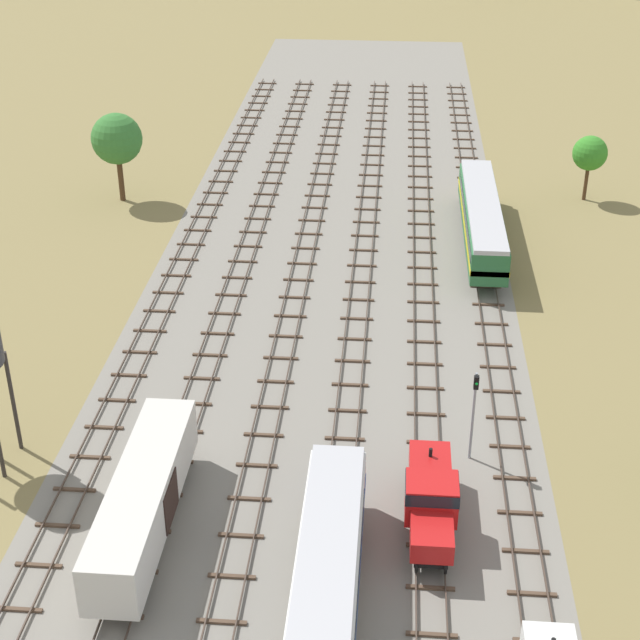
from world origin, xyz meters
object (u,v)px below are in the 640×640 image
at_px(shunter_loco_centre_right_midfar, 431,497).
at_px(diesel_railcar_centre_near, 324,608).
at_px(signal_post_nearest, 474,406).
at_px(freight_boxcar_left_mid, 144,498).
at_px(diesel_railcar_right_far, 482,217).

bearing_deg(shunter_loco_centre_right_midfar, diesel_railcar_centre_near, -119.24).
bearing_deg(shunter_loco_centre_right_midfar, signal_post_nearest, 68.55).
distance_m(freight_boxcar_left_mid, shunter_loco_centre_right_midfar, 14.80).
distance_m(diesel_railcar_centre_near, diesel_railcar_right_far, 46.12).
bearing_deg(signal_post_nearest, diesel_railcar_right_far, 85.35).
distance_m(diesel_railcar_centre_near, freight_boxcar_left_mid, 12.01).
height_order(diesel_railcar_centre_near, freight_boxcar_left_mid, diesel_railcar_centre_near).
xyz_separation_m(freight_boxcar_left_mid, signal_post_nearest, (17.13, 8.02, 1.21)).
height_order(freight_boxcar_left_mid, signal_post_nearest, signal_post_nearest).
distance_m(diesel_railcar_centre_near, signal_post_nearest, 16.71).
xyz_separation_m(freight_boxcar_left_mid, diesel_railcar_right_far, (19.58, 38.10, 0.15)).
relative_size(diesel_railcar_centre_near, signal_post_nearest, 3.53).
bearing_deg(signal_post_nearest, freight_boxcar_left_mid, -154.92).
height_order(diesel_railcar_centre_near, signal_post_nearest, signal_post_nearest).
distance_m(diesel_railcar_centre_near, shunter_loco_centre_right_midfar, 10.04).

